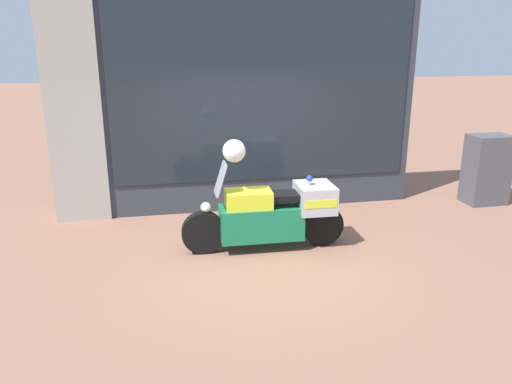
# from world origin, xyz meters

# --- Properties ---
(ground_plane) EXTENTS (60.00, 60.00, 0.00)m
(ground_plane) POSITION_xyz_m (0.00, 0.00, 0.00)
(ground_plane) COLOR #8E604C
(shop_building) EXTENTS (6.10, 0.55, 3.98)m
(shop_building) POSITION_xyz_m (-0.40, 2.00, 2.00)
(shop_building) COLOR #333842
(shop_building) RESTS_ON ground
(window_display) EXTENTS (4.79, 0.30, 1.94)m
(window_display) POSITION_xyz_m (0.35, 2.03, 0.46)
(window_display) COLOR slate
(window_display) RESTS_ON ground
(paramedic_motorcycle) EXTENTS (2.31, 0.62, 1.28)m
(paramedic_motorcycle) POSITION_xyz_m (0.17, 0.09, 0.52)
(paramedic_motorcycle) COLOR black
(paramedic_motorcycle) RESTS_ON ground
(utility_cabinet) EXTENTS (0.70, 0.51, 1.24)m
(utility_cabinet) POSITION_xyz_m (4.38, 1.36, 0.62)
(utility_cabinet) COLOR #4C4C51
(utility_cabinet) RESTS_ON ground
(white_helmet) EXTENTS (0.31, 0.31, 0.31)m
(white_helmet) POSITION_xyz_m (-0.38, 0.10, 1.44)
(white_helmet) COLOR white
(white_helmet) RESTS_ON paramedic_motorcycle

